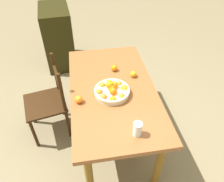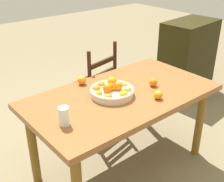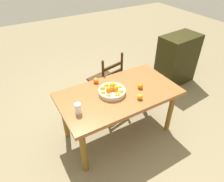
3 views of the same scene
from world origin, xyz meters
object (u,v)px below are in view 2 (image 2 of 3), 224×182
chair_near_window (92,89)px  cabinet (187,57)px  drinking_glass (64,116)px  fruit_bowl (112,90)px  orange_loose_1 (153,82)px  orange_loose_2 (82,80)px  dining_table (122,103)px  orange_loose_0 (158,95)px

chair_near_window → cabinet: size_ratio=0.99×
chair_near_window → drinking_glass: (-0.80, -0.80, 0.36)m
fruit_bowl → orange_loose_1: size_ratio=5.03×
cabinet → fruit_bowl: cabinet is taller
chair_near_window → orange_loose_2: bearing=33.1°
fruit_bowl → orange_loose_2: bearing=101.4°
cabinet → orange_loose_1: bearing=-159.1°
fruit_bowl → chair_near_window: bearing=66.7°
chair_near_window → dining_table: bearing=62.0°
orange_loose_1 → cabinet: bearing=25.8°
orange_loose_0 → drinking_glass: bearing=168.8°
cabinet → orange_loose_0: (-1.56, -0.87, 0.30)m
cabinet → orange_loose_2: bearing=-176.5°
orange_loose_2 → cabinet: bearing=8.5°
orange_loose_0 → orange_loose_2: 0.66m
dining_table → fruit_bowl: 0.16m
cabinet → orange_loose_1: 1.61m
chair_near_window → fruit_bowl: chair_near_window is taller
chair_near_window → drinking_glass: 1.19m
orange_loose_0 → drinking_glass: (-0.75, 0.15, 0.03)m
dining_table → cabinet: 1.83m
chair_near_window → cabinet: bearing=165.4°
dining_table → cabinet: (1.71, 0.62, -0.17)m
orange_loose_1 → orange_loose_0: bearing=-127.9°
fruit_bowl → orange_loose_1: fruit_bowl is taller
chair_near_window → fruit_bowl: size_ratio=2.73×
chair_near_window → fruit_bowl: 0.81m
orange_loose_0 → cabinet: bearing=29.1°
orange_loose_1 → drinking_glass: drinking_glass is taller
orange_loose_0 → orange_loose_1: size_ratio=0.98×
orange_loose_0 → orange_loose_2: (-0.30, 0.59, 0.00)m
chair_near_window → orange_loose_1: bearing=84.6°
fruit_bowl → dining_table: bearing=-14.2°
cabinet → drinking_glass: size_ratio=7.40×
dining_table → drinking_glass: drinking_glass is taller
fruit_bowl → orange_loose_0: fruit_bowl is taller
fruit_bowl → orange_loose_2: fruit_bowl is taller
chair_near_window → drinking_glass: size_ratio=7.34×
orange_loose_2 → drinking_glass: bearing=-135.0°
dining_table → orange_loose_2: (-0.15, 0.34, 0.13)m
chair_near_window → orange_loose_2: (-0.36, -0.35, 0.33)m
chair_near_window → orange_loose_0: size_ratio=14.07×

